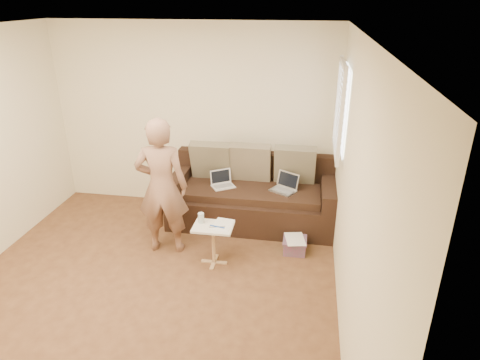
{
  "coord_description": "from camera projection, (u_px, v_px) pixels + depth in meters",
  "views": [
    {
      "loc": [
        1.58,
        -3.36,
        2.89
      ],
      "look_at": [
        0.8,
        1.4,
        0.78
      ],
      "focal_mm": 31.74,
      "sensor_mm": 36.0,
      "label": 1
    }
  ],
  "objects": [
    {
      "name": "pillow_right",
      "position": [
        295.0,
        165.0,
        5.7
      ],
      "size": [
        0.55,
        0.28,
        0.57
      ],
      "primitive_type": null,
      "rotation": [
        0.26,
        0.0,
        0.0
      ],
      "color": "#6F6451",
      "rests_on": "sofa"
    },
    {
      "name": "laptop_white",
      "position": [
        223.0,
        187.0,
        5.7
      ],
      "size": [
        0.36,
        0.34,
        0.21
      ],
      "primitive_type": null,
      "rotation": [
        0.0,
        0.0,
        0.57
      ],
      "color": "white",
      "rests_on": "sofa"
    },
    {
      "name": "drinking_glass",
      "position": [
        201.0,
        218.0,
        4.84
      ],
      "size": [
        0.07,
        0.07,
        0.12
      ],
      "primitive_type": null,
      "color": "silver",
      "rests_on": "side_table"
    },
    {
      "name": "person",
      "position": [
        162.0,
        187.0,
        4.94
      ],
      "size": [
        0.66,
        0.48,
        1.68
      ],
      "primitive_type": "imported",
      "rotation": [
        0.0,
        0.0,
        3.26
      ],
      "color": "brown",
      "rests_on": "ground"
    },
    {
      "name": "ceiling",
      "position": [
        113.0,
        34.0,
        3.39
      ],
      "size": [
        4.5,
        4.5,
        0.0
      ],
      "primitive_type": "plane",
      "rotation": [
        3.14,
        0.0,
        0.0
      ],
      "color": "white",
      "rests_on": "wall_back"
    },
    {
      "name": "window_blinds",
      "position": [
        341.0,
        109.0,
        4.81
      ],
      "size": [
        0.12,
        0.88,
        1.08
      ],
      "primitive_type": null,
      "color": "white",
      "rests_on": "wall_right"
    },
    {
      "name": "scissors",
      "position": [
        217.0,
        227.0,
        4.76
      ],
      "size": [
        0.2,
        0.13,
        0.02
      ],
      "primitive_type": null,
      "rotation": [
        0.0,
        0.0,
        0.18
      ],
      "color": "silver",
      "rests_on": "side_table"
    },
    {
      "name": "wall_right",
      "position": [
        352.0,
        198.0,
        3.61
      ],
      "size": [
        0.0,
        4.5,
        4.5
      ],
      "primitive_type": "plane",
      "rotation": [
        1.57,
        0.0,
        -1.57
      ],
      "color": "beige",
      "rests_on": "ground"
    },
    {
      "name": "side_table",
      "position": [
        214.0,
        245.0,
        4.89
      ],
      "size": [
        0.45,
        0.31,
        0.49
      ],
      "primitive_type": null,
      "color": "silver",
      "rests_on": "ground"
    },
    {
      "name": "floor",
      "position": [
        143.0,
        296.0,
        4.43
      ],
      "size": [
        4.5,
        4.5,
        0.0
      ],
      "primitive_type": "plane",
      "color": "#4E2F1D",
      "rests_on": "ground"
    },
    {
      "name": "pillow_left",
      "position": [
        211.0,
        161.0,
        5.85
      ],
      "size": [
        0.55,
        0.29,
        0.57
      ],
      "primitive_type": null,
      "rotation": [
        0.28,
        0.0,
        0.0
      ],
      "color": "#6F6451",
      "rests_on": "sofa"
    },
    {
      "name": "paper_on_table",
      "position": [
        222.0,
        225.0,
        4.81
      ],
      "size": [
        0.25,
        0.33,
        0.0
      ],
      "primitive_type": null,
      "rotation": [
        0.0,
        0.0,
        -0.14
      ],
      "color": "white",
      "rests_on": "side_table"
    },
    {
      "name": "laptop_silver",
      "position": [
        283.0,
        191.0,
        5.57
      ],
      "size": [
        0.39,
        0.36,
        0.21
      ],
      "primitive_type": null,
      "rotation": [
        0.0,
        0.0,
        -0.53
      ],
      "color": "#B7BABC",
      "rests_on": "sofa"
    },
    {
      "name": "striped_box",
      "position": [
        295.0,
        245.0,
        5.17
      ],
      "size": [
        0.29,
        0.29,
        0.18
      ],
      "primitive_type": null,
      "color": "#BA1C70",
      "rests_on": "ground"
    },
    {
      "name": "pillow_mid",
      "position": [
        251.0,
        163.0,
        5.78
      ],
      "size": [
        0.55,
        0.27,
        0.57
      ],
      "primitive_type": null,
      "rotation": [
        0.24,
        0.0,
        0.0
      ],
      "color": "#726951",
      "rests_on": "sofa"
    },
    {
      "name": "wall_back",
      "position": [
        194.0,
        118.0,
        5.94
      ],
      "size": [
        4.0,
        0.0,
        4.0
      ],
      "primitive_type": "plane",
      "rotation": [
        1.57,
        0.0,
        0.0
      ],
      "color": "beige",
      "rests_on": "ground"
    },
    {
      "name": "sofa",
      "position": [
        252.0,
        194.0,
        5.73
      ],
      "size": [
        2.2,
        0.95,
        0.85
      ],
      "primitive_type": null,
      "color": "black",
      "rests_on": "ground"
    }
  ]
}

